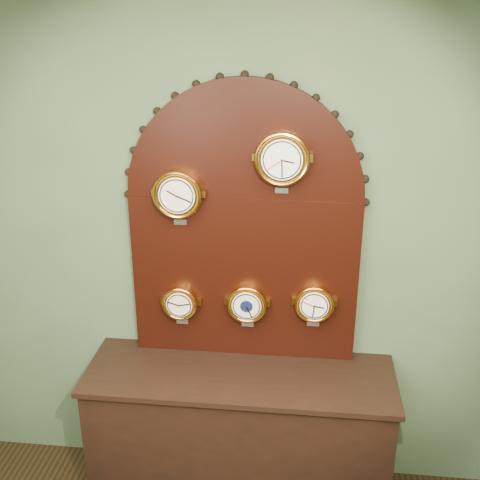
# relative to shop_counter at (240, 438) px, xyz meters

# --- Properties ---
(wall_back) EXTENTS (4.00, 0.00, 4.00)m
(wall_back) POSITION_rel_shop_counter_xyz_m (0.00, 0.27, 1.00)
(wall_back) COLOR #486042
(wall_back) RESTS_ON ground
(shop_counter) EXTENTS (1.60, 0.50, 0.80)m
(shop_counter) POSITION_rel_shop_counter_xyz_m (0.00, 0.00, 0.00)
(shop_counter) COLOR black
(shop_counter) RESTS_ON ground_plane
(display_board) EXTENTS (1.26, 0.06, 1.53)m
(display_board) POSITION_rel_shop_counter_xyz_m (0.00, 0.22, 1.23)
(display_board) COLOR black
(display_board) RESTS_ON shop_counter
(roman_clock) EXTENTS (0.25, 0.08, 0.30)m
(roman_clock) POSITION_rel_shop_counter_xyz_m (-0.33, 0.15, 1.36)
(roman_clock) COLOR orange
(roman_clock) RESTS_ON display_board
(arabic_clock) EXTENTS (0.27, 0.08, 0.32)m
(arabic_clock) POSITION_rel_shop_counter_xyz_m (0.19, 0.15, 1.56)
(arabic_clock) COLOR orange
(arabic_clock) RESTS_ON display_board
(hygrometer) EXTENTS (0.19, 0.08, 0.24)m
(hygrometer) POSITION_rel_shop_counter_xyz_m (-0.34, 0.15, 0.75)
(hygrometer) COLOR orange
(hygrometer) RESTS_ON display_board
(barometer) EXTENTS (0.21, 0.08, 0.26)m
(barometer) POSITION_rel_shop_counter_xyz_m (0.02, 0.15, 0.76)
(barometer) COLOR orange
(barometer) RESTS_ON display_board
(tide_clock) EXTENTS (0.21, 0.08, 0.26)m
(tide_clock) POSITION_rel_shop_counter_xyz_m (0.38, 0.15, 0.79)
(tide_clock) COLOR orange
(tide_clock) RESTS_ON display_board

